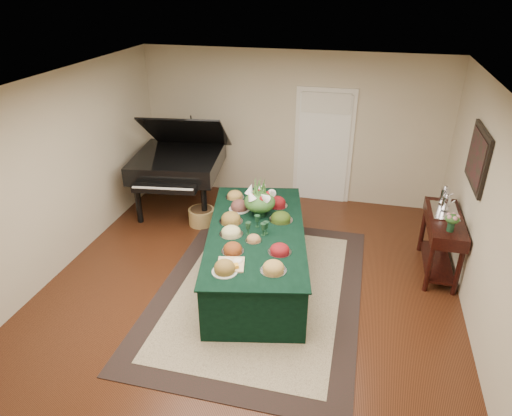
% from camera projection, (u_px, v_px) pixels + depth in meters
% --- Properties ---
extents(ground, '(6.00, 6.00, 0.00)m').
position_uv_depth(ground, '(251.00, 285.00, 6.27)').
color(ground, black).
rests_on(ground, ground).
extents(area_rug, '(2.66, 3.73, 0.01)m').
position_uv_depth(area_rug, '(259.00, 290.00, 6.16)').
color(area_rug, black).
rests_on(area_rug, ground).
extents(kitchen_doorway, '(1.05, 0.07, 2.10)m').
position_uv_depth(kitchen_doorway, '(323.00, 148.00, 8.24)').
color(kitchen_doorway, silver).
rests_on(kitchen_doorway, ground).
extents(buffet_table, '(1.81, 2.92, 0.76)m').
position_uv_depth(buffet_table, '(256.00, 253.00, 6.29)').
color(buffet_table, black).
rests_on(buffet_table, ground).
extents(food_platters, '(1.27, 2.27, 0.12)m').
position_uv_depth(food_platters, '(251.00, 225.00, 6.13)').
color(food_platters, silver).
rests_on(food_platters, buffet_table).
extents(cutting_board, '(0.37, 0.37, 0.10)m').
position_uv_depth(cutting_board, '(231.00, 262.00, 5.37)').
color(cutting_board, tan).
rests_on(cutting_board, buffet_table).
extents(green_goblets, '(0.30, 0.29, 0.18)m').
position_uv_depth(green_goblets, '(259.00, 226.00, 6.01)').
color(green_goblets, '#14331E').
rests_on(green_goblets, buffet_table).
extents(floral_centerpiece, '(0.46, 0.46, 0.46)m').
position_uv_depth(floral_centerpiece, '(260.00, 198.00, 6.37)').
color(floral_centerpiece, '#14331E').
rests_on(floral_centerpiece, buffet_table).
extents(grand_piano, '(1.71, 1.91, 1.78)m').
position_uv_depth(grand_piano, '(178.00, 162.00, 7.96)').
color(grand_piano, black).
rests_on(grand_piano, ground).
extents(wicker_basket, '(0.44, 0.44, 0.28)m').
position_uv_depth(wicker_basket, '(202.00, 216.00, 7.77)').
color(wicker_basket, olive).
rests_on(wicker_basket, ground).
extents(mahogany_sideboard, '(0.45, 1.24, 0.87)m').
position_uv_depth(mahogany_sideboard, '(443.00, 230.00, 6.29)').
color(mahogany_sideboard, black).
rests_on(mahogany_sideboard, ground).
extents(tea_service, '(0.34, 0.58, 0.30)m').
position_uv_depth(tea_service, '(445.00, 201.00, 6.38)').
color(tea_service, silver).
rests_on(tea_service, mahogany_sideboard).
extents(pink_bouquet, '(0.20, 0.20, 0.25)m').
position_uv_depth(pink_bouquet, '(452.00, 219.00, 5.78)').
color(pink_bouquet, '#14331E').
rests_on(pink_bouquet, mahogany_sideboard).
extents(wall_painting, '(0.05, 0.95, 0.75)m').
position_uv_depth(wall_painting, '(478.00, 158.00, 5.75)').
color(wall_painting, black).
rests_on(wall_painting, ground).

